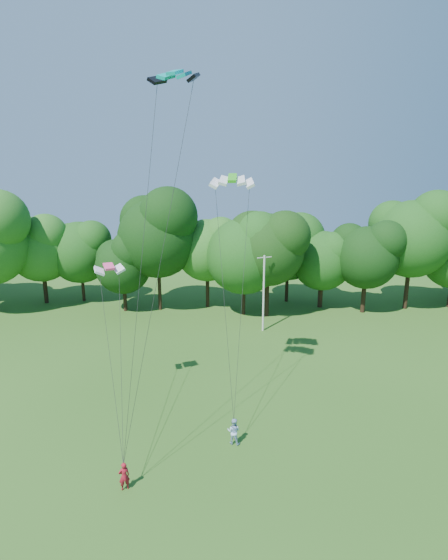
{
  "coord_description": "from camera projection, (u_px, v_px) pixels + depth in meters",
  "views": [
    {
      "loc": [
        -0.7,
        -13.87,
        15.95
      ],
      "look_at": [
        -0.02,
        13.0,
        9.14
      ],
      "focal_mm": 28.0,
      "sensor_mm": 36.0,
      "label": 1
    }
  ],
  "objects": [
    {
      "name": "kite_teal",
      "position": [
        175.0,
        72.0,
        22.49
      ],
      "size": [
        2.82,
        1.98,
        0.5
      ],
      "rotation": [
        0.0,
        0.0,
        -0.35
      ],
      "color": "#05A19B",
      "rests_on": "ground"
    },
    {
      "name": "tree_back_center",
      "position": [
        268.0,
        247.0,
        47.11
      ],
      "size": [
        8.69,
        8.69,
        12.64
      ],
      "color": "black",
      "rests_on": "ground"
    },
    {
      "name": "utility_pole",
      "position": [
        264.0,
        293.0,
        43.57
      ],
      "size": [
        1.49,
        0.64,
        7.82
      ],
      "rotation": [
        0.0,
        0.0,
        0.37
      ],
      "color": "beige",
      "rests_on": "ground"
    },
    {
      "name": "kite_flyer_right",
      "position": [
        234.0,
        431.0,
        26.0
      ],
      "size": [
        0.95,
        0.84,
        1.64
      ],
      "primitive_type": "imported",
      "rotation": [
        0.0,
        0.0,
        2.83
      ],
      "color": "#AAC8EC",
      "rests_on": "ground"
    },
    {
      "name": "kite_green",
      "position": [
        232.0,
        178.0,
        29.0
      ],
      "size": [
        2.99,
        1.56,
        0.62
      ],
      "rotation": [
        0.0,
        0.0,
        -0.1
      ],
      "color": "green",
      "rests_on": "ground"
    },
    {
      "name": "kite_pink",
      "position": [
        109.0,
        266.0,
        28.69
      ],
      "size": [
        2.14,
        1.65,
        0.37
      ],
      "rotation": [
        0.0,
        0.0,
        0.43
      ],
      "color": "#FD4682",
      "rests_on": "ground"
    },
    {
      "name": "kite_flyer_left",
      "position": [
        124.0,
        476.0,
        22.26
      ],
      "size": [
        0.66,
        0.56,
        1.55
      ],
      "primitive_type": "imported",
      "rotation": [
        0.0,
        0.0,
        3.54
      ],
      "color": "maroon",
      "rests_on": "ground"
    }
  ]
}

